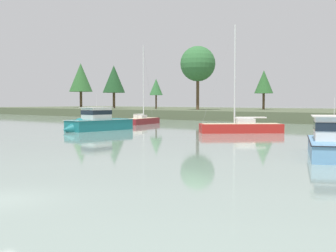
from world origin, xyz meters
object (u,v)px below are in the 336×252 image
Objects in this scene: sailboat_red at (241,130)px; cruiser_teal at (94,126)px; cruiser_skyblue at (333,146)px; sailboat_maroon at (142,122)px.

sailboat_red reaches higher than cruiser_teal.
sailboat_red is at bearing 28.02° from cruiser_teal.
sailboat_red reaches higher than cruiser_skyblue.
cruiser_skyblue is (41.17, -23.86, 0.38)m from sailboat_maroon.
sailboat_maroon is 18.51m from cruiser_teal.
sailboat_maroon is at bearing 149.90° from cruiser_skyblue.
sailboat_maroon reaches higher than sailboat_red.
cruiser_teal is at bearing -66.33° from sailboat_maroon.
sailboat_red is (24.17, -8.04, 0.02)m from sailboat_maroon.
cruiser_teal is 0.98× the size of cruiser_skyblue.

